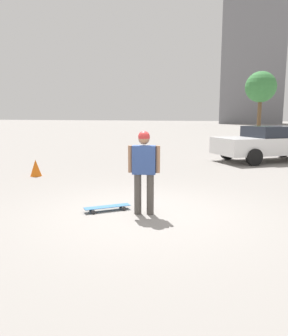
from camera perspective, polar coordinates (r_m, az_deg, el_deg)
The scene contains 7 objects.
ground_plane at distance 6.38m, azimuth 0.00°, elevation -8.00°, with size 220.00×220.00×0.00m, color gray.
person at distance 6.17m, azimuth 0.00°, elevation 0.47°, with size 0.59×0.30×1.60m.
skateboard at distance 6.60m, azimuth -6.41°, elevation -6.80°, with size 0.81×0.77×0.09m.
car_parked_near at distance 14.63m, azimuth 21.27°, elevation 4.12°, with size 4.83×4.34×1.44m.
building_block_distant at distance 83.00m, azimuth 18.78°, elevation 20.78°, with size 13.29×10.72×38.61m.
tree_distant at distance 40.01m, azimuth 19.66°, elevation 13.08°, with size 3.44×3.44×6.77m.
traffic_cone at distance 10.76m, azimuth -18.33°, elevation 0.02°, with size 0.35×0.35×0.53m.
Camera 1 is at (2.13, -5.72, 1.88)m, focal length 35.00 mm.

